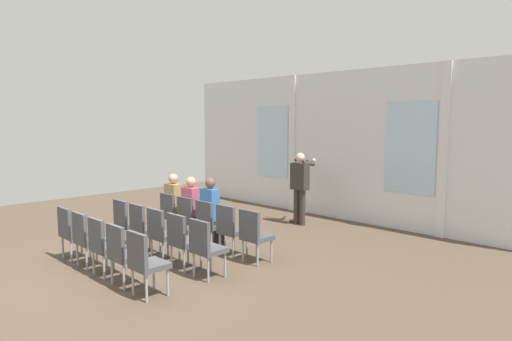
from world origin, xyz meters
name	(u,v)px	position (x,y,z in m)	size (l,w,h in m)	color
ground_plane	(122,271)	(0.00, 0.00, 0.00)	(15.31, 15.31, 0.00)	brown
rear_partition	(334,145)	(0.02, 5.88, 1.84)	(10.27, 0.14, 3.67)	silver
speaker	(300,183)	(-0.07, 4.66, 0.99)	(0.51, 0.69, 1.71)	#332D28
mic_stand	(295,208)	(-0.35, 4.82, 0.34)	(0.28, 0.28, 1.55)	black
chair_r0_c0	(172,212)	(-1.22, 1.83, 0.53)	(0.46, 0.44, 0.94)	#99999E
audience_r0_c0	(175,202)	(-1.22, 1.91, 0.75)	(0.36, 0.39, 1.35)	#2D2D33
chair_r0_c1	(190,217)	(-0.61, 1.83, 0.53)	(0.46, 0.44, 0.94)	#99999E
audience_r0_c1	(193,206)	(-0.61, 1.91, 0.74)	(0.36, 0.39, 1.34)	#2D2D33
chair_r0_c2	(209,221)	(0.00, 1.83, 0.53)	(0.46, 0.44, 0.94)	#99999E
audience_r0_c2	(212,209)	(0.00, 1.91, 0.76)	(0.36, 0.39, 1.38)	#2D2D33
chair_r0_c3	(230,227)	(0.61, 1.83, 0.53)	(0.46, 0.44, 0.94)	#99999E
chair_r0_c4	(254,233)	(1.22, 1.83, 0.53)	(0.46, 0.44, 0.94)	#99999E
chair_r1_c0	(126,220)	(-1.22, 0.77, 0.53)	(0.46, 0.44, 0.94)	#99999E
chair_r1_c1	(143,225)	(-0.61, 0.77, 0.53)	(0.46, 0.44, 0.94)	#99999E
chair_r1_c2	(161,231)	(0.00, 0.77, 0.53)	(0.46, 0.44, 0.94)	#99999E
chair_r1_c3	(182,238)	(0.61, 0.77, 0.53)	(0.46, 0.44, 0.94)	#99999E
chair_r1_c4	(205,245)	(1.22, 0.77, 0.53)	(0.46, 0.44, 0.94)	#99999E
chair_r2_c0	(71,230)	(-1.22, -0.30, 0.53)	(0.46, 0.44, 0.94)	#99999E
chair_r2_c1	(86,236)	(-0.61, -0.30, 0.53)	(0.46, 0.44, 0.94)	#99999E
chair_r2_c2	(104,243)	(0.00, -0.30, 0.53)	(0.46, 0.44, 0.94)	#99999E
chair_r2_c3	(123,251)	(0.61, -0.30, 0.53)	(0.46, 0.44, 0.94)	#99999E
chair_r2_c4	(145,260)	(1.22, -0.30, 0.53)	(0.46, 0.44, 0.94)	#99999E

